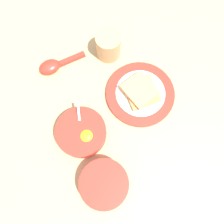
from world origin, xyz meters
The scene contains 7 objects.
ground_plane centered at (0.00, 0.00, 0.00)m, with size 3.00×3.00×0.00m, color tan.
egg_bowl centered at (-0.16, -0.07, 0.03)m, with size 0.15×0.15×0.08m.
toast_plate centered at (0.05, -0.16, 0.01)m, with size 0.23×0.23×0.02m.
toast_sandwich centered at (0.05, -0.16, 0.03)m, with size 0.14×0.14×0.03m.
soup_spoon centered at (-0.02, 0.15, 0.02)m, with size 0.16×0.12×0.03m.
congee_bowl centered at (-0.25, -0.20, 0.03)m, with size 0.14×0.14×0.05m.
drinking_cup centered at (0.13, 0.01, 0.05)m, with size 0.08×0.08×0.09m.
Camera 1 is at (-0.22, -0.21, 0.69)m, focal length 35.00 mm.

